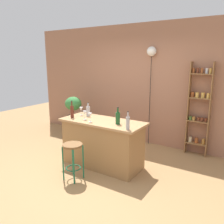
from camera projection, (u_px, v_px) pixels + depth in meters
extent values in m
plane|color=#A37A4C|center=(93.00, 171.00, 4.21)|extent=(12.00, 12.00, 0.00)
cube|color=#9E6B51|center=(142.00, 85.00, 5.49)|extent=(6.40, 0.10, 2.80)
cube|color=#9E7042|center=(103.00, 144.00, 4.36)|extent=(1.46, 0.62, 0.84)
cube|color=tan|center=(102.00, 122.00, 4.26)|extent=(1.59, 0.68, 0.04)
cylinder|color=#196642|center=(63.00, 164.00, 3.83)|extent=(0.02, 0.02, 0.59)
cylinder|color=#196642|center=(74.00, 167.00, 3.71)|extent=(0.02, 0.02, 0.59)
cylinder|color=#196642|center=(73.00, 159.00, 4.03)|extent=(0.02, 0.02, 0.59)
cylinder|color=#196642|center=(83.00, 162.00, 3.90)|extent=(0.02, 0.02, 0.59)
torus|color=#196642|center=(73.00, 168.00, 3.89)|extent=(0.25, 0.25, 0.02)
cylinder|color=brown|center=(73.00, 145.00, 3.80)|extent=(0.33, 0.33, 0.03)
cube|color=olive|center=(188.00, 109.00, 4.86)|extent=(0.02, 0.16, 1.95)
cube|color=olive|center=(210.00, 111.00, 4.63)|extent=(0.02, 0.16, 1.95)
cube|color=olive|center=(196.00, 143.00, 4.91)|extent=(0.41, 0.16, 0.02)
cylinder|color=beige|center=(190.00, 139.00, 4.96)|extent=(0.07, 0.07, 0.12)
cylinder|color=#994C23|center=(196.00, 140.00, 4.89)|extent=(0.07, 0.07, 0.12)
cylinder|color=#AD7A38|center=(203.00, 142.00, 4.82)|extent=(0.07, 0.07, 0.12)
cube|color=olive|center=(198.00, 121.00, 4.80)|extent=(0.41, 0.16, 0.02)
cylinder|color=#4C7033|center=(190.00, 118.00, 4.87)|extent=(0.06, 0.06, 0.08)
cylinder|color=#AD7A38|center=(194.00, 118.00, 4.83)|extent=(0.06, 0.06, 0.08)
cylinder|color=brown|center=(198.00, 119.00, 4.78)|extent=(0.06, 0.06, 0.08)
cylinder|color=brown|center=(202.00, 120.00, 4.75)|extent=(0.06, 0.06, 0.08)
cylinder|color=brown|center=(206.00, 120.00, 4.71)|extent=(0.06, 0.06, 0.08)
cube|color=olive|center=(200.00, 98.00, 4.69)|extent=(0.41, 0.16, 0.02)
cylinder|color=#994C23|center=(192.00, 94.00, 4.76)|extent=(0.07, 0.07, 0.11)
cylinder|color=gold|center=(197.00, 95.00, 4.70)|extent=(0.07, 0.07, 0.11)
cylinder|color=gold|center=(203.00, 95.00, 4.65)|extent=(0.07, 0.07, 0.11)
cylinder|color=gold|center=(208.00, 96.00, 4.58)|extent=(0.07, 0.07, 0.11)
cube|color=olive|center=(202.00, 74.00, 4.58)|extent=(0.41, 0.16, 0.02)
cylinder|color=#994C23|center=(194.00, 70.00, 4.66)|extent=(0.05, 0.05, 0.11)
cylinder|color=brown|center=(198.00, 71.00, 4.61)|extent=(0.05, 0.05, 0.11)
cylinder|color=#994C23|center=(202.00, 71.00, 4.57)|extent=(0.05, 0.05, 0.11)
cylinder|color=silver|center=(207.00, 71.00, 4.52)|extent=(0.05, 0.05, 0.11)
cylinder|color=gold|center=(211.00, 71.00, 4.49)|extent=(0.05, 0.05, 0.11)
cylinder|color=#2D2823|center=(74.00, 130.00, 6.01)|extent=(0.35, 0.35, 0.36)
cylinder|color=#514C47|center=(74.00, 120.00, 5.95)|extent=(0.33, 0.33, 0.22)
cylinder|color=brown|center=(74.00, 112.00, 5.90)|extent=(0.03, 0.03, 0.16)
ellipsoid|color=#387F3D|center=(73.00, 104.00, 5.85)|extent=(0.44, 0.39, 0.35)
cylinder|color=#5B2319|center=(72.00, 112.00, 4.44)|extent=(0.07, 0.07, 0.23)
cylinder|color=#5B2319|center=(72.00, 104.00, 4.41)|extent=(0.03, 0.03, 0.09)
cylinder|color=black|center=(72.00, 101.00, 4.40)|extent=(0.03, 0.03, 0.01)
cylinder|color=#B2B2B7|center=(128.00, 123.00, 3.69)|extent=(0.06, 0.06, 0.21)
cylinder|color=#B2B2B7|center=(128.00, 115.00, 3.66)|extent=(0.02, 0.02, 0.08)
cylinder|color=black|center=(128.00, 112.00, 3.65)|extent=(0.03, 0.03, 0.01)
cylinder|color=#B2B2B7|center=(88.00, 111.00, 4.59)|extent=(0.08, 0.08, 0.19)
cylinder|color=#B2B2B7|center=(88.00, 105.00, 4.56)|extent=(0.03, 0.03, 0.07)
cylinder|color=black|center=(88.00, 103.00, 4.55)|extent=(0.03, 0.03, 0.01)
cylinder|color=#194C23|center=(118.00, 118.00, 4.00)|extent=(0.08, 0.08, 0.21)
cylinder|color=#194C23|center=(118.00, 110.00, 3.97)|extent=(0.03, 0.03, 0.08)
cylinder|color=black|center=(118.00, 107.00, 3.96)|extent=(0.03, 0.03, 0.01)
cylinder|color=silver|center=(90.00, 122.00, 4.18)|extent=(0.06, 0.06, 0.00)
cylinder|color=silver|center=(90.00, 119.00, 4.17)|extent=(0.01, 0.01, 0.07)
cone|color=silver|center=(90.00, 115.00, 4.15)|extent=(0.07, 0.07, 0.08)
cylinder|color=silver|center=(81.00, 115.00, 4.68)|extent=(0.06, 0.06, 0.00)
cylinder|color=silver|center=(81.00, 113.00, 4.67)|extent=(0.01, 0.01, 0.07)
cone|color=silver|center=(81.00, 109.00, 4.65)|extent=(0.07, 0.07, 0.08)
cylinder|color=silver|center=(85.00, 119.00, 4.34)|extent=(0.06, 0.06, 0.00)
cylinder|color=silver|center=(85.00, 117.00, 4.33)|extent=(0.01, 0.01, 0.07)
cone|color=silver|center=(85.00, 113.00, 4.32)|extent=(0.07, 0.07, 0.08)
cylinder|color=black|center=(150.00, 100.00, 5.34)|extent=(0.01, 0.01, 2.16)
sphere|color=white|center=(152.00, 51.00, 5.09)|extent=(0.21, 0.21, 0.21)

